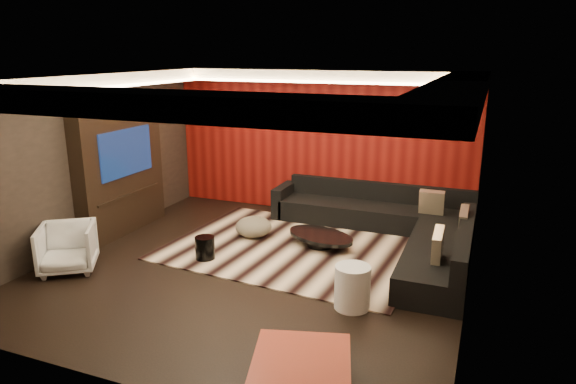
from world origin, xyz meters
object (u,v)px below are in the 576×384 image
at_px(drum_stool, 205,248).
at_px(white_side_table, 352,287).
at_px(armchair, 67,248).
at_px(coffee_table, 321,240).
at_px(sectional_sofa, 394,227).
at_px(orange_ottoman, 301,376).

bearing_deg(drum_stool, white_side_table, -14.69).
bearing_deg(armchair, coffee_table, 1.68).
relative_size(drum_stool, armchair, 0.46).
distance_m(armchair, sectional_sofa, 5.17).
bearing_deg(sectional_sofa, armchair, -144.99).
distance_m(coffee_table, sectional_sofa, 1.30).
bearing_deg(sectional_sofa, white_side_table, -91.42).
distance_m(coffee_table, white_side_table, 2.10).
distance_m(coffee_table, orange_ottoman, 3.80).
relative_size(orange_ottoman, sectional_sofa, 0.25).
bearing_deg(sectional_sofa, drum_stool, -143.89).
bearing_deg(armchair, orange_ottoman, -52.48).
height_order(orange_ottoman, armchair, armchair).
xyz_separation_m(coffee_table, sectional_sofa, (1.08, 0.71, 0.14)).
xyz_separation_m(drum_stool, orange_ottoman, (2.50, -2.49, 0.00)).
height_order(drum_stool, white_side_table, white_side_table).
relative_size(coffee_table, sectional_sofa, 0.33).
height_order(coffee_table, orange_ottoman, orange_ottoman).
bearing_deg(orange_ottoman, armchair, 161.44).
distance_m(coffee_table, drum_stool, 1.90).
height_order(coffee_table, white_side_table, white_side_table).
height_order(coffee_table, armchair, armchair).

